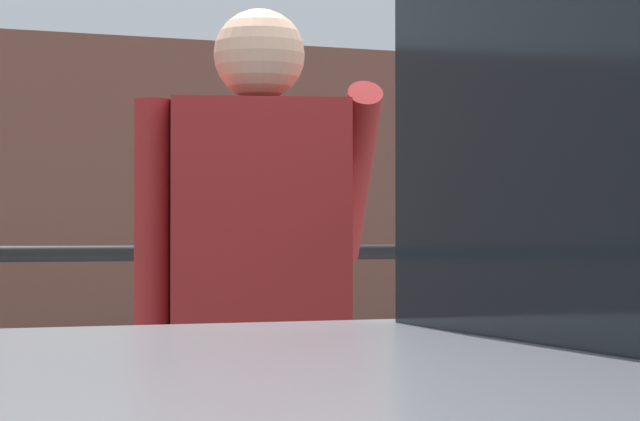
# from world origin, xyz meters

# --- Properties ---
(parking_meter) EXTENTS (0.15, 0.16, 1.51)m
(parking_meter) POSITION_xyz_m (-0.08, 0.35, 1.19)
(parking_meter) COLOR slate
(parking_meter) RESTS_ON sidewalk_curb
(pedestrian_at_meter) EXTENTS (0.72, 0.54, 1.72)m
(pedestrian_at_meter) POSITION_xyz_m (-0.54, 0.57, 1.11)
(pedestrian_at_meter) COLOR brown
(pedestrian_at_meter) RESTS_ON sidewalk_curb
(background_railing) EXTENTS (24.06, 0.06, 1.11)m
(background_railing) POSITION_xyz_m (0.00, 2.38, 0.92)
(background_railing) COLOR black
(background_railing) RESTS_ON sidewalk_curb
(backdrop_wall) EXTENTS (32.00, 0.50, 2.52)m
(backdrop_wall) POSITION_xyz_m (0.00, 5.87, 1.26)
(backdrop_wall) COLOR brown
(backdrop_wall) RESTS_ON ground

